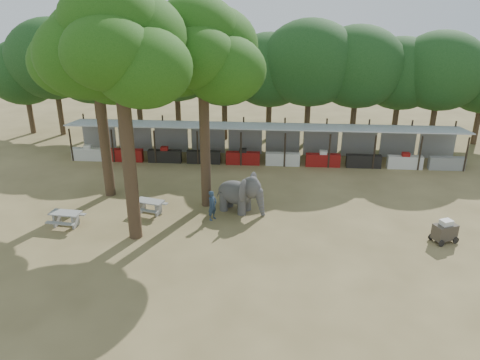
# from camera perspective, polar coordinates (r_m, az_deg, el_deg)

# --- Properties ---
(ground) EXTENTS (100.00, 100.00, 0.00)m
(ground) POSITION_cam_1_polar(r_m,az_deg,el_deg) (21.50, 1.66, -10.08)
(ground) COLOR brown
(ground) RESTS_ON ground
(vendor_stalls) EXTENTS (28.00, 2.99, 2.80)m
(vendor_stalls) POSITION_cam_1_polar(r_m,az_deg,el_deg) (33.63, 2.86, 4.33)
(vendor_stalls) COLOR #A1A4A9
(vendor_stalls) RESTS_ON ground
(yard_tree_left) EXTENTS (7.10, 6.90, 11.02)m
(yard_tree_left) POSITION_cam_1_polar(r_m,az_deg,el_deg) (27.42, -17.40, 14.36)
(yard_tree_left) COLOR #332316
(yard_tree_left) RESTS_ON ground
(yard_tree_center) EXTENTS (7.10, 6.90, 12.04)m
(yard_tree_center) POSITION_cam_1_polar(r_m,az_deg,el_deg) (21.62, -14.83, 15.47)
(yard_tree_center) COLOR #332316
(yard_tree_center) RESTS_ON ground
(yard_tree_back) EXTENTS (7.10, 6.90, 11.36)m
(yard_tree_back) POSITION_cam_1_polar(r_m,az_deg,el_deg) (24.84, -4.88, 15.33)
(yard_tree_back) COLOR #332316
(yard_tree_back) RESTS_ON ground
(backdrop_trees) EXTENTS (46.46, 5.95, 8.33)m
(backdrop_trees) POSITION_cam_1_polar(r_m,az_deg,el_deg) (37.65, 3.23, 13.03)
(backdrop_trees) COLOR #332316
(backdrop_trees) RESTS_ON ground
(elephant) EXTENTS (2.96, 2.30, 2.21)m
(elephant) POSITION_cam_1_polar(r_m,az_deg,el_deg) (25.72, 0.09, -1.60)
(elephant) COLOR #3F3D3D
(elephant) RESTS_ON ground
(handler) EXTENTS (0.64, 0.71, 1.65)m
(handler) POSITION_cam_1_polar(r_m,az_deg,el_deg) (24.96, -3.39, -3.12)
(handler) COLOR #26384C
(handler) RESTS_ON ground
(picnic_table_near) EXTENTS (1.71, 1.57, 0.79)m
(picnic_table_near) POSITION_cam_1_polar(r_m,az_deg,el_deg) (26.00, -20.47, -4.25)
(picnic_table_near) COLOR gray
(picnic_table_near) RESTS_ON ground
(picnic_table_far) EXTENTS (1.82, 1.71, 0.76)m
(picnic_table_far) POSITION_cam_1_polar(r_m,az_deg,el_deg) (26.20, -10.90, -3.01)
(picnic_table_far) COLOR gray
(picnic_table_far) RESTS_ON ground
(cart_front) EXTENTS (1.42, 1.21, 1.17)m
(cart_front) POSITION_cam_1_polar(r_m,az_deg,el_deg) (24.97, 23.69, -5.72)
(cart_front) COLOR #362D24
(cart_front) RESTS_ON ground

